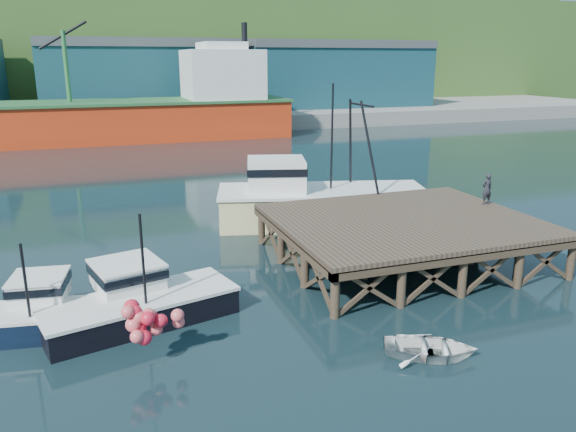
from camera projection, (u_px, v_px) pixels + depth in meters
name	position (u px, v px, depth m)	size (l,w,h in m)	color
ground	(296.00, 274.00, 25.61)	(300.00, 300.00, 0.00)	black
wharf	(406.00, 223.00, 26.69)	(12.00, 10.00, 2.62)	brown
far_quay	(142.00, 114.00, 88.80)	(160.00, 40.00, 2.00)	gray
warehouse_mid	(143.00, 79.00, 82.78)	(28.00, 16.00, 9.00)	#184352
warehouse_right	(329.00, 77.00, 92.48)	(30.00, 16.00, 9.00)	#184352
cargo_ship	(85.00, 113.00, 65.49)	(55.50, 10.00, 13.75)	red
hillside	(124.00, 51.00, 113.29)	(220.00, 50.00, 22.00)	#2D511E
boat_navy	(37.00, 312.00, 20.06)	(6.01, 3.60, 3.60)	black
boat_black	(137.00, 300.00, 20.91)	(7.48, 6.20, 4.37)	black
trawler	(318.00, 196.00, 32.94)	(12.88, 7.46, 8.14)	beige
dinghy	(430.00, 348.00, 18.43)	(2.16, 3.03, 0.63)	white
dockworker	(487.00, 189.00, 29.14)	(0.59, 0.39, 1.63)	black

